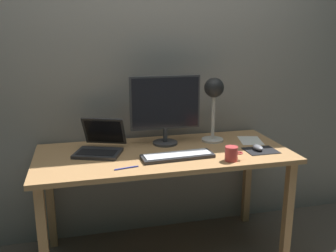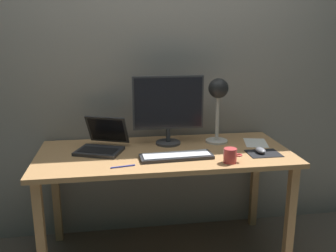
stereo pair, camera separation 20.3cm
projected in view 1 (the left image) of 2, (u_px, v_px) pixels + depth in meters
name	position (u px, v px, depth m)	size (l,w,h in m)	color
back_wall	(151.00, 58.00, 2.55)	(4.80, 0.06, 2.60)	gray
desk	(164.00, 163.00, 2.33)	(1.60, 0.70, 0.74)	tan
monitor	(165.00, 106.00, 2.41)	(0.47, 0.17, 0.46)	#38383A
keyboard_main	(178.00, 156.00, 2.20)	(0.45, 0.16, 0.03)	#28282B
laptop	(101.00, 143.00, 2.30)	(0.36, 0.37, 0.21)	#28282B
desk_lamp	(214.00, 95.00, 2.46)	(0.15, 0.15, 0.44)	beige
mousepad	(261.00, 151.00, 2.33)	(0.20, 0.16, 0.00)	black
mouse	(258.00, 147.00, 2.33)	(0.06, 0.10, 0.03)	slate
coffee_mug	(232.00, 154.00, 2.14)	(0.11, 0.08, 0.09)	#CC3F3F
paper_sheet_near_mouse	(250.00, 140.00, 2.55)	(0.15, 0.21, 0.00)	white
pen	(126.00, 168.00, 2.03)	(0.01, 0.01, 0.14)	#2633A5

